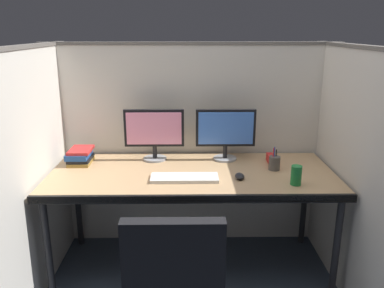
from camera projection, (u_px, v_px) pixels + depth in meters
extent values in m
cube|color=beige|center=(191.00, 147.00, 3.02)|extent=(2.20, 0.05, 1.55)
cube|color=#605B56|center=(191.00, 43.00, 2.80)|extent=(2.21, 0.06, 0.02)
cube|color=beige|center=(38.00, 173.00, 2.49)|extent=(0.05, 1.40, 1.55)
cube|color=#605B56|center=(22.00, 47.00, 2.26)|extent=(0.06, 1.41, 0.02)
cube|color=beige|center=(345.00, 171.00, 2.51)|extent=(0.05, 1.40, 1.55)
cube|color=#605B56|center=(361.00, 47.00, 2.29)|extent=(0.06, 1.41, 0.02)
cube|color=tan|center=(192.00, 175.00, 2.61)|extent=(1.90, 0.80, 0.04)
cube|color=black|center=(193.00, 199.00, 2.24)|extent=(1.90, 0.02, 0.05)
cylinder|color=black|center=(48.00, 251.00, 2.38)|extent=(0.04, 0.04, 0.70)
cylinder|color=black|center=(336.00, 249.00, 2.40)|extent=(0.04, 0.04, 0.70)
cylinder|color=black|center=(78.00, 204.00, 3.03)|extent=(0.04, 0.04, 0.70)
cylinder|color=black|center=(304.00, 202.00, 3.05)|extent=(0.04, 0.04, 0.70)
cube|color=black|center=(174.00, 276.00, 1.51)|extent=(0.40, 0.06, 0.48)
cylinder|color=gray|center=(155.00, 159.00, 2.85)|extent=(0.17, 0.17, 0.01)
cylinder|color=black|center=(155.00, 152.00, 2.83)|extent=(0.03, 0.03, 0.09)
cube|color=black|center=(154.00, 128.00, 2.78)|extent=(0.43, 0.03, 0.27)
cube|color=pink|center=(154.00, 129.00, 2.77)|extent=(0.39, 0.01, 0.23)
cylinder|color=gray|center=(225.00, 158.00, 2.85)|extent=(0.17, 0.17, 0.01)
cylinder|color=black|center=(225.00, 152.00, 2.84)|extent=(0.03, 0.03, 0.09)
cube|color=black|center=(226.00, 128.00, 2.79)|extent=(0.43, 0.03, 0.27)
cube|color=#3F72D8|center=(226.00, 128.00, 2.77)|extent=(0.39, 0.01, 0.23)
cube|color=silver|center=(185.00, 178.00, 2.47)|extent=(0.43, 0.15, 0.02)
ellipsoid|color=black|center=(240.00, 176.00, 2.48)|extent=(0.06, 0.10, 0.03)
cylinder|color=#59595B|center=(239.00, 173.00, 2.49)|extent=(0.01, 0.01, 0.01)
cube|color=olive|center=(81.00, 162.00, 2.77)|extent=(0.15, 0.21, 0.02)
cube|color=black|center=(81.00, 158.00, 2.77)|extent=(0.15, 0.21, 0.02)
cube|color=#1E478C|center=(79.00, 154.00, 2.76)|extent=(0.15, 0.21, 0.04)
cube|color=#B22626|center=(81.00, 150.00, 2.75)|extent=(0.15, 0.21, 0.02)
cube|color=red|center=(271.00, 159.00, 2.77)|extent=(0.04, 0.15, 0.06)
cylinder|color=#4C4742|center=(274.00, 163.00, 2.63)|extent=(0.08, 0.08, 0.09)
cylinder|color=red|center=(273.00, 158.00, 2.62)|extent=(0.01, 0.01, 0.15)
cylinder|color=#263FB2|center=(274.00, 158.00, 2.62)|extent=(0.01, 0.01, 0.15)
cylinder|color=black|center=(276.00, 159.00, 2.63)|extent=(0.01, 0.01, 0.13)
cylinder|color=#197233|center=(296.00, 175.00, 2.37)|extent=(0.07, 0.07, 0.12)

